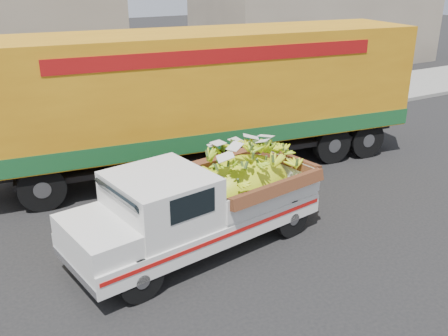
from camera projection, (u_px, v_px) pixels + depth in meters
ground at (291, 236)px, 10.63m from camera, size 100.00×100.00×0.00m
curb at (162, 143)px, 16.06m from camera, size 60.00×0.25×0.15m
sidewalk at (138, 127)px, 17.74m from camera, size 60.00×4.00×0.14m
building_right at (319, 11)px, 28.75m from camera, size 14.00×6.00×6.00m
pickup_truck at (213, 199)px, 10.05m from camera, size 5.36×2.58×1.81m
semi_trailer at (207, 95)px, 13.50m from camera, size 12.05×4.08×3.80m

